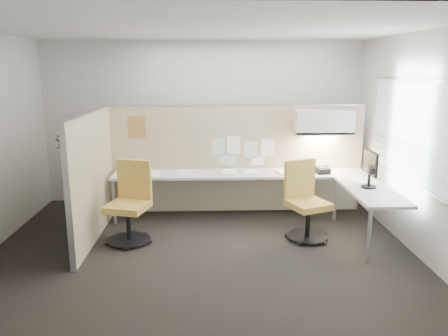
{
  "coord_description": "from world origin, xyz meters",
  "views": [
    {
      "loc": [
        0.12,
        -5.39,
        2.36
      ],
      "look_at": [
        0.32,
        0.8,
        0.92
      ],
      "focal_mm": 35.0,
      "sensor_mm": 36.0,
      "label": 1
    }
  ],
  "objects_px": {
    "chair_left": "(130,205)",
    "phone": "(322,170)",
    "monitor": "(370,167)",
    "desk": "(263,183)",
    "chair_right": "(305,203)"
  },
  "relations": [
    {
      "from": "chair_right",
      "to": "desk",
      "type": "bearing_deg",
      "value": 102.55
    },
    {
      "from": "desk",
      "to": "chair_right",
      "type": "height_order",
      "value": "chair_right"
    },
    {
      "from": "chair_left",
      "to": "monitor",
      "type": "height_order",
      "value": "monitor"
    },
    {
      "from": "monitor",
      "to": "phone",
      "type": "height_order",
      "value": "monitor"
    },
    {
      "from": "monitor",
      "to": "phone",
      "type": "xyz_separation_m",
      "value": [
        -0.43,
        0.84,
        -0.25
      ]
    },
    {
      "from": "chair_right",
      "to": "monitor",
      "type": "bearing_deg",
      "value": -25.41
    },
    {
      "from": "desk",
      "to": "chair_left",
      "type": "height_order",
      "value": "chair_left"
    },
    {
      "from": "chair_left",
      "to": "monitor",
      "type": "relative_size",
      "value": 2.13
    },
    {
      "from": "chair_left",
      "to": "phone",
      "type": "bearing_deg",
      "value": 32.14
    },
    {
      "from": "chair_left",
      "to": "phone",
      "type": "height_order",
      "value": "chair_left"
    },
    {
      "from": "desk",
      "to": "monitor",
      "type": "xyz_separation_m",
      "value": [
        1.37,
        -0.78,
        0.43
      ]
    },
    {
      "from": "desk",
      "to": "phone",
      "type": "bearing_deg",
      "value": 3.63
    },
    {
      "from": "chair_left",
      "to": "phone",
      "type": "relative_size",
      "value": 4.54
    },
    {
      "from": "chair_left",
      "to": "desk",
      "type": "bearing_deg",
      "value": 37.88
    },
    {
      "from": "chair_left",
      "to": "phone",
      "type": "distance_m",
      "value": 2.98
    }
  ]
}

